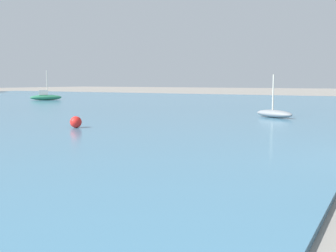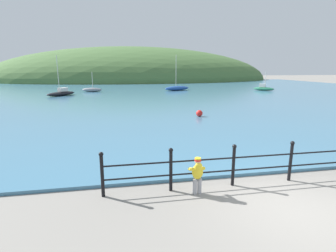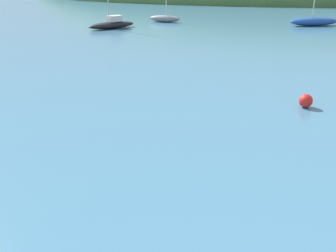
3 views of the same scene
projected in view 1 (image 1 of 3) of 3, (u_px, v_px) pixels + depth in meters
The scene contains 3 objects.
boat_twin_mast at pixel (274, 113), 18.64m from camera, with size 1.55×2.17×2.04m.
boat_nearest_quay at pixel (46, 97), 36.04m from camera, with size 2.61×2.46×2.74m.
mooring_buoy at pixel (76, 122), 14.50m from camera, with size 0.43×0.43×0.43m, color red.
Camera 1 is at (-9.64, 1.32, 1.80)m, focal length 42.00 mm.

